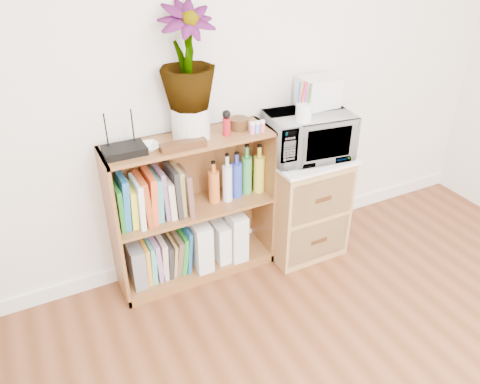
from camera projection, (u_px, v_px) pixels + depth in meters
skirting_board at (235, 239)px, 3.33m from camera, size 4.00×0.02×0.10m
bookshelf at (194, 210)px, 2.87m from camera, size 1.00×0.30×0.95m
wicker_unit at (302, 204)px, 3.16m from camera, size 0.50×0.45×0.70m
microwave at (308, 135)px, 2.90m from camera, size 0.55×0.41×0.28m
pen_cup at (304, 112)px, 2.70m from camera, size 0.09×0.09×0.10m
small_appliance at (318, 92)px, 2.89m from camera, size 0.23×0.19×0.18m
router at (125, 150)px, 2.46m from camera, size 0.22×0.15×0.04m
white_bowl at (147, 147)px, 2.50m from camera, size 0.13×0.13×0.03m
plant_pot at (191, 122)px, 2.60m from camera, size 0.21×0.21×0.18m
potted_plant at (187, 57)px, 2.42m from camera, size 0.30×0.30×0.54m
trinket_box at (183, 145)px, 2.51m from camera, size 0.26×0.06×0.04m
kokeshi_doll at (227, 127)px, 2.65m from camera, size 0.05×0.05×0.10m
wooden_bowl at (239, 124)px, 2.74m from camera, size 0.11×0.11×0.07m
paint_jars at (257, 128)px, 2.69m from camera, size 0.11×0.04×0.05m
file_box at (136, 263)px, 2.85m from camera, size 0.08×0.22×0.27m
magazine_holder_left at (198, 242)px, 2.99m from camera, size 0.10×0.26×0.33m
magazine_holder_mid at (219, 240)px, 3.06m from camera, size 0.09×0.22×0.27m
magazine_holder_right at (233, 232)px, 3.08m from camera, size 0.11×0.27×0.33m
cookbooks at (152, 197)px, 2.69m from camera, size 0.43×0.20×0.31m
liquor_bottles at (238, 174)px, 2.90m from camera, size 0.38×0.07×0.32m
lower_books at (165, 255)px, 2.93m from camera, size 0.30×0.19×0.30m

